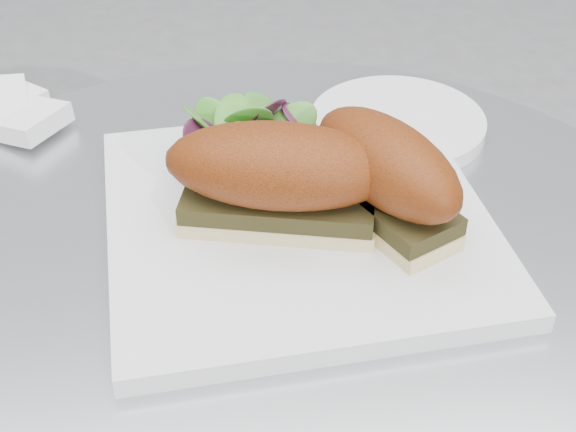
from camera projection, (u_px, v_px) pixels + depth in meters
name	position (u px, v px, depth m)	size (l,w,h in m)	color
plate	(297.00, 220.00, 0.62)	(0.29, 0.29, 0.02)	white
sandwich_left	(279.00, 176.00, 0.58)	(0.18, 0.11, 0.08)	beige
sandwich_right	(386.00, 173.00, 0.58)	(0.12, 0.16, 0.08)	beige
salad	(245.00, 134.00, 0.66)	(0.12, 0.12, 0.05)	#4E9A32
napkin	(7.00, 119.00, 0.74)	(0.10, 0.10, 0.02)	white
saucer	(397.00, 123.00, 0.74)	(0.16, 0.16, 0.01)	white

